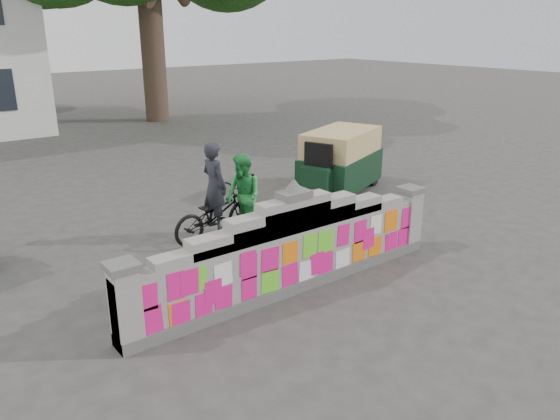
{
  "coord_description": "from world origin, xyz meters",
  "views": [
    {
      "loc": [
        -5.43,
        -6.72,
        4.4
      ],
      "look_at": [
        0.48,
        1.0,
        1.1
      ],
      "focal_mm": 35.0,
      "sensor_mm": 36.0,
      "label": 1
    }
  ],
  "objects_px": {
    "pedestrian": "(243,196)",
    "rickshaw_right": "(340,160)",
    "cyclist_bike": "(216,214)",
    "cyclist_rider": "(215,197)"
  },
  "relations": [
    {
      "from": "cyclist_rider",
      "to": "rickshaw_right",
      "type": "relative_size",
      "value": 0.59
    },
    {
      "from": "pedestrian",
      "to": "rickshaw_right",
      "type": "height_order",
      "value": "pedestrian"
    },
    {
      "from": "cyclist_rider",
      "to": "pedestrian",
      "type": "distance_m",
      "value": 0.61
    },
    {
      "from": "pedestrian",
      "to": "rickshaw_right",
      "type": "distance_m",
      "value": 4.17
    },
    {
      "from": "pedestrian",
      "to": "rickshaw_right",
      "type": "bearing_deg",
      "value": 107.59
    },
    {
      "from": "rickshaw_right",
      "to": "cyclist_bike",
      "type": "bearing_deg",
      "value": -9.62
    },
    {
      "from": "rickshaw_right",
      "to": "cyclist_rider",
      "type": "bearing_deg",
      "value": -9.62
    },
    {
      "from": "cyclist_bike",
      "to": "rickshaw_right",
      "type": "height_order",
      "value": "rickshaw_right"
    },
    {
      "from": "cyclist_bike",
      "to": "pedestrian",
      "type": "relative_size",
      "value": 1.15
    },
    {
      "from": "rickshaw_right",
      "to": "pedestrian",
      "type": "bearing_deg",
      "value": -4.83
    }
  ]
}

